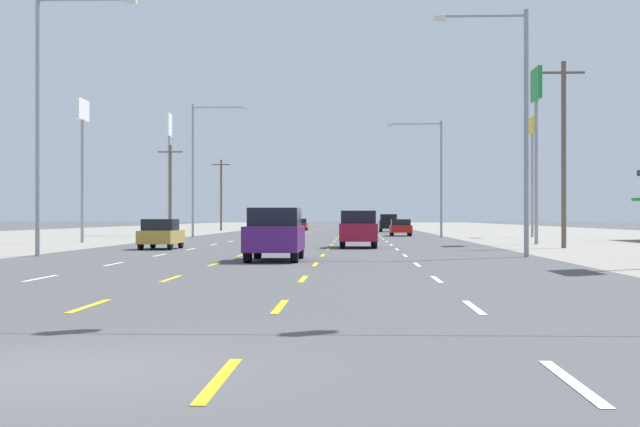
{
  "coord_description": "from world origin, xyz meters",
  "views": [
    {
      "loc": [
        3.1,
        -9.69,
        1.63
      ],
      "look_at": [
        -0.29,
        80.87,
        2.0
      ],
      "focal_mm": 51.76,
      "sensor_mm": 36.0,
      "label": 1
    }
  ],
  "objects": [
    {
      "name": "suv_far_right_farther",
      "position": [
        6.89,
        94.02,
        1.03
      ],
      "size": [
        1.98,
        4.9,
        1.98
      ],
      "color": "black",
      "rests_on": "ground"
    },
    {
      "name": "streetlight_right_row_1",
      "position": [
        9.66,
        65.35,
        5.56
      ],
      "size": [
        4.54,
        0.26,
        9.49
      ],
      "color": "gray",
      "rests_on": "ground"
    },
    {
      "name": "sedan_far_right_midfar",
      "position": [
        7.12,
        70.76,
        0.76
      ],
      "size": [
        1.8,
        4.5,
        1.46
      ],
      "color": "red",
      "rests_on": "ground"
    },
    {
      "name": "suv_inner_right_mid",
      "position": [
        3.3,
        39.77,
        1.03
      ],
      "size": [
        1.98,
        4.9,
        1.98
      ],
      "color": "maroon",
      "rests_on": "ground"
    },
    {
      "name": "pole_sign_right_row_2",
      "position": [
        17.62,
        66.15,
        7.14
      ],
      "size": [
        0.24,
        1.86,
        9.81
      ],
      "color": "gray",
      "rests_on": "ground"
    },
    {
      "name": "ground_plane",
      "position": [
        0.0,
        66.0,
        0.0
      ],
      "size": [
        572.0,
        572.0,
        0.0
      ],
      "primitive_type": "plane",
      "color": "#4C4C4F"
    },
    {
      "name": "lot_apron_right",
      "position": [
        24.75,
        66.0,
        0.0
      ],
      "size": [
        28.0,
        440.0,
        0.01
      ],
      "primitive_type": "cube",
      "color": "gray",
      "rests_on": "ground"
    },
    {
      "name": "utility_pole_left_row_1",
      "position": [
        -13.16,
        71.07,
        4.19
      ],
      "size": [
        2.2,
        0.26,
        8.01
      ],
      "color": "brown",
      "rests_on": "ground"
    },
    {
      "name": "hatchback_far_left_near",
      "position": [
        -6.79,
        37.07,
        0.78
      ],
      "size": [
        1.72,
        3.9,
        1.54
      ],
      "color": "#B28C33",
      "rests_on": "ground"
    },
    {
      "name": "streetlight_left_row_1",
      "position": [
        -9.7,
        65.35,
        6.3
      ],
      "size": [
        4.61,
        0.26,
        10.91
      ],
      "color": "gray",
      "rests_on": "ground"
    },
    {
      "name": "streetlight_left_row_0",
      "position": [
        -9.76,
        28.35,
        6.3
      ],
      "size": [
        4.26,
        0.26,
        10.99
      ],
      "color": "gray",
      "rests_on": "ground"
    },
    {
      "name": "pole_sign_left_row_2",
      "position": [
        -13.87,
        74.03,
        8.15
      ],
      "size": [
        0.24,
        1.61,
        11.16
      ],
      "color": "gray",
      "rests_on": "ground"
    },
    {
      "name": "lot_apron_left",
      "position": [
        -24.75,
        66.0,
        0.0
      ],
      "size": [
        28.0,
        440.0,
        0.01
      ],
      "primitive_type": "cube",
      "color": "gray",
      "rests_on": "ground"
    },
    {
      "name": "utility_pole_right_row_0",
      "position": [
        14.16,
        39.42,
        5.14
      ],
      "size": [
        2.2,
        0.26,
        9.88
      ],
      "color": "brown",
      "rests_on": "ground"
    },
    {
      "name": "sedan_inner_left_farthest",
      "position": [
        -3.67,
        104.91,
        0.76
      ],
      "size": [
        1.8,
        4.5,
        1.46
      ],
      "color": "red",
      "rests_on": "ground"
    },
    {
      "name": "pole_sign_right_row_1",
      "position": [
        14.02,
        46.07,
        8.19
      ],
      "size": [
        0.24,
        2.43,
        10.59
      ],
      "color": "gray",
      "rests_on": "ground"
    },
    {
      "name": "suv_center_turn_nearest",
      "position": [
        0.12,
        24.8,
        1.03
      ],
      "size": [
        1.98,
        4.9,
        1.98
      ],
      "color": "#4C196B",
      "rests_on": "ground"
    },
    {
      "name": "sedan_inner_right_far",
      "position": [
        3.64,
        86.17,
        0.76
      ],
      "size": [
        1.8,
        4.5,
        1.46
      ],
      "color": "#235B2D",
      "rests_on": "ground"
    },
    {
      "name": "lane_markings",
      "position": [
        0.0,
        104.5,
        0.01
      ],
      "size": [
        10.64,
        227.6,
        0.01
      ],
      "color": "white",
      "rests_on": "ground"
    },
    {
      "name": "pole_sign_left_row_1",
      "position": [
        -14.41,
        48.97,
        6.97
      ],
      "size": [
        0.24,
        2.27,
        9.23
      ],
      "color": "gray",
      "rests_on": "ground"
    },
    {
      "name": "utility_pole_left_row_2",
      "position": [
        -13.12,
        101.76,
        4.51
      ],
      "size": [
        2.2,
        0.26,
        8.64
      ],
      "color": "brown",
      "rests_on": "ground"
    },
    {
      "name": "streetlight_right_row_0",
      "position": [
        9.78,
        28.35,
        5.83
      ],
      "size": [
        3.9,
        0.26,
        10.17
      ],
      "color": "gray",
      "rests_on": "ground"
    }
  ]
}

